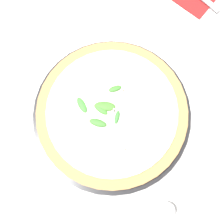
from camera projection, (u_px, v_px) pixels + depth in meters
name	position (u px, v px, depth m)	size (l,w,h in m)	color
ground_plane	(119.00, 97.00, 0.69)	(6.00, 6.00, 0.00)	silver
pizza_arugula_main	(112.00, 113.00, 0.66)	(0.34, 0.34, 0.05)	black
shaker_pepper	(164.00, 209.00, 0.60)	(0.03, 0.03, 0.07)	silver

